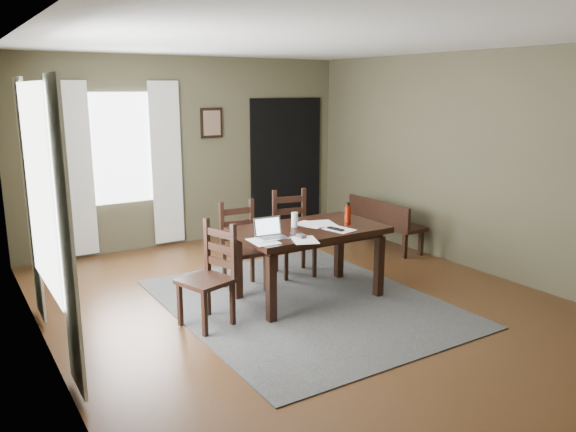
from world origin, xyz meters
TOP-DOWN VIEW (x-y plane):
  - ground at (0.00, 0.00)m, footprint 5.00×6.00m
  - room_shell at (0.00, 0.00)m, footprint 5.02×6.02m
  - rug at (0.00, 0.00)m, footprint 2.60×3.20m
  - dining_table at (0.14, 0.11)m, footprint 1.58×0.96m
  - chair_end at (-1.06, 0.02)m, footprint 0.55×0.55m
  - chair_back_left at (-0.33, 0.74)m, footprint 0.46×0.46m
  - chair_back_right at (0.45, 0.89)m, footprint 0.53×0.53m
  - bench at (2.16, 1.16)m, footprint 0.40×1.25m
  - laptop at (-0.43, -0.04)m, footprint 0.31×0.25m
  - computer_mouse at (-0.17, -0.21)m, footprint 0.06×0.11m
  - tv_remote at (0.31, -0.14)m, footprint 0.10×0.20m
  - drinking_glass at (0.02, 0.20)m, footprint 0.08×0.08m
  - water_bottle at (0.57, -0.01)m, footprint 0.09×0.09m
  - paper_a at (-0.56, -0.13)m, footprint 0.26×0.33m
  - paper_b at (0.36, -0.15)m, footprint 0.29×0.34m
  - paper_c at (0.23, 0.20)m, footprint 0.36×0.40m
  - paper_d at (0.37, 0.16)m, footprint 0.32×0.37m
  - paper_e at (-0.19, -0.31)m, footprint 0.33×0.37m
  - window_left at (-2.47, 0.20)m, footprint 0.01×1.30m
  - window_back at (-1.00, 2.97)m, footprint 1.00×0.01m
  - curtain_left_near at (-2.44, -0.62)m, footprint 0.03×0.48m
  - curtain_left_far at (-2.44, 1.02)m, footprint 0.03×0.48m
  - curtain_back_left at (-1.62, 2.94)m, footprint 0.44×0.03m
  - curtain_back_right at (-0.38, 2.94)m, footprint 0.44×0.03m
  - framed_picture at (0.35, 2.97)m, footprint 0.34×0.03m
  - doorway_back at (1.65, 2.97)m, footprint 1.30×0.03m

SIDE VIEW (x-z plane):
  - ground at x=0.00m, z-range -0.01..0.00m
  - rug at x=0.00m, z-range 0.00..0.01m
  - bench at x=2.16m, z-range 0.07..0.77m
  - chair_back_left at x=-0.33m, z-range -0.01..0.99m
  - chair_end at x=-1.06m, z-range -0.01..0.99m
  - chair_back_right at x=0.45m, z-range -0.01..1.02m
  - dining_table at x=0.14m, z-range 0.31..1.09m
  - paper_b at x=0.36m, z-range 0.80..0.80m
  - paper_e at x=-0.19m, z-range 0.80..0.80m
  - paper_d at x=0.37m, z-range 0.80..0.80m
  - paper_a at x=-0.56m, z-range 0.80..0.80m
  - paper_c at x=0.23m, z-range 0.80..0.80m
  - tv_remote at x=0.31m, z-range 0.80..0.82m
  - computer_mouse at x=-0.17m, z-range 0.80..0.83m
  - laptop at x=-0.43m, z-range 0.75..0.95m
  - drinking_glass at x=0.02m, z-range 0.80..0.96m
  - water_bottle at x=0.57m, z-range 0.79..1.03m
  - doorway_back at x=1.65m, z-range 0.00..2.10m
  - curtain_left_near at x=-2.44m, z-range 0.05..2.35m
  - curtain_left_far at x=-2.44m, z-range 0.05..2.35m
  - curtain_back_left at x=-1.62m, z-range 0.05..2.35m
  - curtain_back_right at x=-0.38m, z-range 0.05..2.35m
  - window_left at x=-2.47m, z-range 0.60..2.30m
  - window_back at x=-1.00m, z-range 0.70..2.20m
  - framed_picture at x=0.35m, z-range 1.53..1.97m
  - room_shell at x=0.00m, z-range 0.45..3.16m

